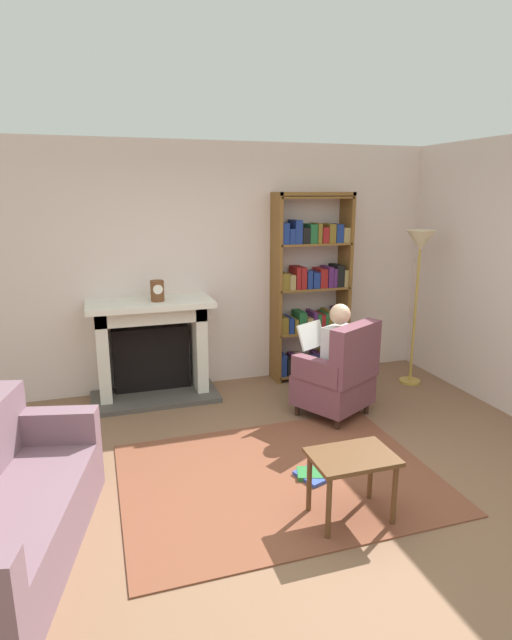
# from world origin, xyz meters

# --- Properties ---
(ground) EXTENTS (14.00, 14.00, 0.00)m
(ground) POSITION_xyz_m (0.00, 0.00, 0.00)
(ground) COLOR brown
(back_wall) EXTENTS (5.60, 0.10, 2.70)m
(back_wall) POSITION_xyz_m (0.00, 2.55, 1.35)
(back_wall) COLOR beige
(back_wall) RESTS_ON ground
(side_wall_right) EXTENTS (0.10, 5.20, 2.70)m
(side_wall_right) POSITION_xyz_m (2.65, 1.25, 1.35)
(side_wall_right) COLOR beige
(side_wall_right) RESTS_ON ground
(area_rug) EXTENTS (2.40, 1.80, 0.01)m
(area_rug) POSITION_xyz_m (0.00, 0.30, 0.01)
(area_rug) COLOR brown
(area_rug) RESTS_ON ground
(fireplace) EXTENTS (1.33, 0.64, 1.07)m
(fireplace) POSITION_xyz_m (-0.73, 2.30, 0.57)
(fireplace) COLOR #4C4742
(fireplace) RESTS_ON ground
(mantel_clock) EXTENTS (0.14, 0.14, 0.22)m
(mantel_clock) POSITION_xyz_m (-0.65, 2.20, 1.18)
(mantel_clock) COLOR brown
(mantel_clock) RESTS_ON fireplace
(bookshelf) EXTENTS (0.90, 0.32, 2.17)m
(bookshelf) POSITION_xyz_m (1.14, 2.33, 1.06)
(bookshelf) COLOR brown
(bookshelf) RESTS_ON ground
(armchair_reading) EXTENTS (0.86, 0.85, 0.97)m
(armchair_reading) POSITION_xyz_m (0.95, 1.19, 0.42)
(armchair_reading) COLOR #331E14
(armchair_reading) RESTS_ON ground
(seated_reader) EXTENTS (0.53, 0.59, 1.14)m
(seated_reader) POSITION_xyz_m (0.89, 1.30, 0.62)
(seated_reader) COLOR silver
(seated_reader) RESTS_ON ground
(sofa_floral) EXTENTS (1.09, 1.82, 0.85)m
(sofa_floral) POSITION_xyz_m (-1.89, -0.07, 0.32)
(sofa_floral) COLOR #755662
(sofa_floral) RESTS_ON ground
(side_table) EXTENTS (0.56, 0.39, 0.48)m
(side_table) POSITION_xyz_m (0.29, -0.31, 0.40)
(side_table) COLOR brown
(side_table) RESTS_ON ground
(scattered_books) EXTENTS (0.28, 0.30, 0.03)m
(scattered_books) POSITION_xyz_m (0.25, 0.22, 0.03)
(scattered_books) COLOR #334CA5
(scattered_books) RESTS_ON area_rug
(floor_lamp) EXTENTS (0.32, 0.32, 1.76)m
(floor_lamp) POSITION_xyz_m (2.18, 1.78, 1.50)
(floor_lamp) COLOR #B7933F
(floor_lamp) RESTS_ON ground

